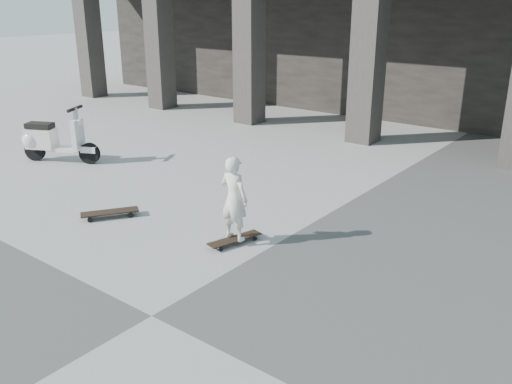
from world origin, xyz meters
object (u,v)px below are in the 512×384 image
Objects in this scene: skateboard_spare at (110,213)px; child at (234,199)px; longboard at (235,239)px; scooter at (48,140)px.

child is (2.22, 0.48, 0.61)m from skateboard_spare.
child reaches higher than longboard.
child is at bearing -143.83° from longboard.
skateboard_spare is at bearing 11.77° from child.
longboard is 5.93m from scooter.
child reaches higher than scooter.
skateboard_spare is at bearing -45.73° from scooter.
longboard is at bearing -34.32° from scooter.
skateboard_spare is 0.72× the size of child.
longboard is at bearing -69.82° from child.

